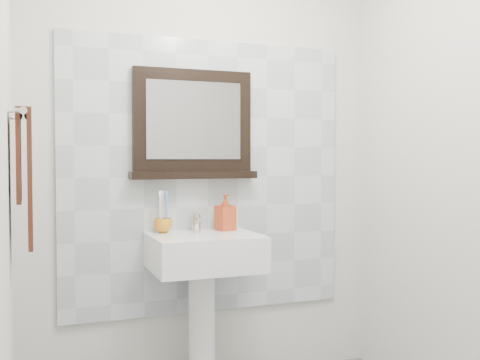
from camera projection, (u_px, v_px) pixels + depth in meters
name	position (u px, v px, depth m)	size (l,w,h in m)	color
back_wall	(207.00, 159.00, 3.12)	(2.00, 0.01, 2.50)	silver
left_wall	(4.00, 158.00, 1.73)	(0.01, 2.20, 2.50)	silver
splashback	(207.00, 177.00, 3.11)	(1.60, 0.02, 1.50)	silver
pedestal_sink	(204.00, 270.00, 2.89)	(0.55, 0.44, 0.96)	white
toothbrush_cup	(163.00, 226.00, 2.95)	(0.10, 0.10, 0.07)	orange
toothbrushes	(163.00, 209.00, 2.95)	(0.05, 0.04, 0.21)	white
soap_dispenser	(225.00, 212.00, 3.05)	(0.09, 0.09, 0.20)	#AE1C14
framed_mirror	(193.00, 127.00, 3.04)	(0.69, 0.11, 0.59)	black
towel_bar	(22.00, 114.00, 2.24)	(0.07, 0.40, 0.03)	silver
hand_towel	(25.00, 167.00, 2.25)	(0.06, 0.30, 0.55)	#35170E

